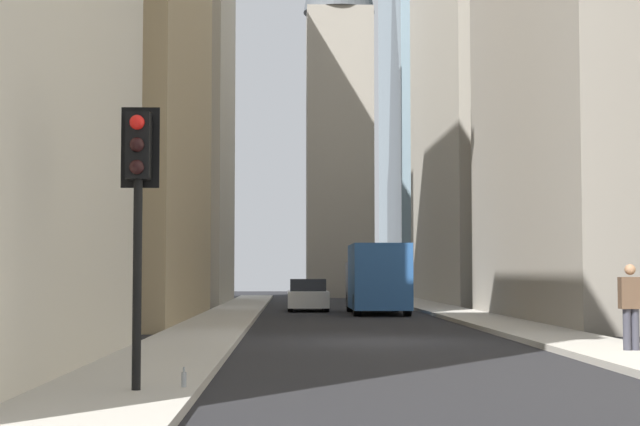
# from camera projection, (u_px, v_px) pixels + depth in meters

# --- Properties ---
(ground_plane) EXTENTS (135.00, 135.00, 0.00)m
(ground_plane) POSITION_uv_depth(u_px,v_px,m) (377.00, 341.00, 25.10)
(ground_plane) COLOR black
(sidewalk_right) EXTENTS (90.00, 2.20, 0.14)m
(sidewalk_right) POSITION_uv_depth(u_px,v_px,m) (196.00, 338.00, 24.98)
(sidewalk_right) COLOR #A8A399
(sidewalk_right) RESTS_ON ground_plane
(sidewalk_left) EXTENTS (90.00, 2.20, 0.14)m
(sidewalk_left) POSITION_uv_depth(u_px,v_px,m) (557.00, 338.00, 25.23)
(sidewalk_left) COLOR #A8A399
(sidewalk_left) RESTS_ON ground_plane
(building_left_far) EXTENTS (18.89, 10.50, 31.09)m
(building_left_far) POSITION_uv_depth(u_px,v_px,m) (519.00, 25.00, 56.65)
(building_left_far) COLOR #A8A091
(building_left_far) RESTS_ON ground_plane
(building_right_far) EXTENTS (12.91, 10.00, 26.99)m
(building_right_far) POSITION_uv_depth(u_px,v_px,m) (138.00, 58.00, 55.51)
(building_right_far) COLOR #A8A091
(building_right_far) RESTS_ON ground_plane
(church_spire) EXTENTS (5.00, 5.00, 33.57)m
(church_spire) POSITION_uv_depth(u_px,v_px,m) (339.00, 46.00, 70.78)
(church_spire) COLOR gray
(church_spire) RESTS_ON ground_plane
(delivery_truck) EXTENTS (6.46, 2.25, 2.84)m
(delivery_truck) POSITION_uv_depth(u_px,v_px,m) (377.00, 278.00, 41.75)
(delivery_truck) COLOR #285699
(delivery_truck) RESTS_ON ground_plane
(sedan_white) EXTENTS (4.30, 1.78, 1.42)m
(sedan_white) POSITION_uv_depth(u_px,v_px,m) (308.00, 296.00, 45.04)
(sedan_white) COLOR silver
(sedan_white) RESTS_ON ground_plane
(traffic_light_foreground) EXTENTS (0.43, 0.52, 3.80)m
(traffic_light_foreground) POSITION_uv_depth(u_px,v_px,m) (138.00, 180.00, 13.54)
(traffic_light_foreground) COLOR black
(traffic_light_foreground) RESTS_ON sidewalk_right
(pedestrian) EXTENTS (0.26, 0.44, 1.73)m
(pedestrian) POSITION_uv_depth(u_px,v_px,m) (631.00, 303.00, 20.30)
(pedestrian) COLOR #33333D
(pedestrian) RESTS_ON sidewalk_left
(discarded_bottle) EXTENTS (0.07, 0.07, 0.27)m
(discarded_bottle) POSITION_uv_depth(u_px,v_px,m) (184.00, 379.00, 13.73)
(discarded_bottle) COLOR #999EA3
(discarded_bottle) RESTS_ON sidewalk_right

